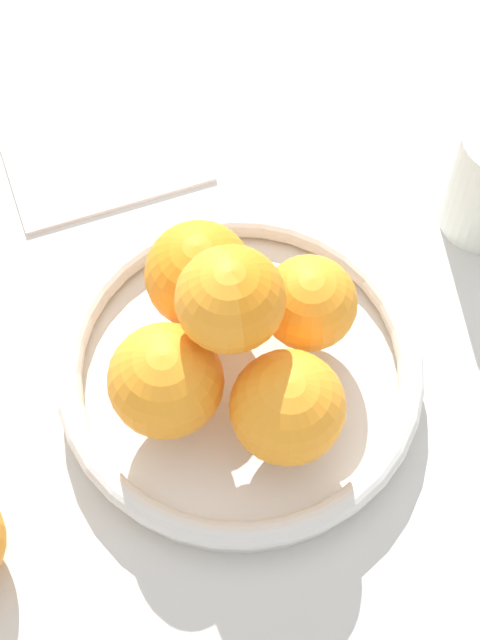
{
  "coord_description": "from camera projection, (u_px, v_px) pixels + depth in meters",
  "views": [
    {
      "loc": [
        0.08,
        0.32,
        0.73
      ],
      "look_at": [
        0.0,
        0.0,
        0.1
      ],
      "focal_mm": 60.0,
      "sensor_mm": 36.0,
      "label": 1
    }
  ],
  "objects": [
    {
      "name": "ground_plane",
      "position": [
        240.0,
        384.0,
        0.8
      ],
      "size": [
        4.0,
        4.0,
        0.0
      ],
      "primitive_type": "plane",
      "color": "beige"
    },
    {
      "name": "napkin_folded",
      "position": [
        95.0,
        130.0,
        0.91
      ],
      "size": [
        0.18,
        0.18,
        0.01
      ],
      "primitive_type": "cube",
      "rotation": [
        0.0,
        0.0,
        0.09
      ],
      "color": "beige",
      "rests_on": "ground_plane"
    },
    {
      "name": "orange_pile",
      "position": [
        233.0,
        332.0,
        0.72
      ],
      "size": [
        0.19,
        0.19,
        0.13
      ],
      "color": "orange",
      "rests_on": "fruit_bowl"
    },
    {
      "name": "fruit_bowl",
      "position": [
        240.0,
        374.0,
        0.79
      ],
      "size": [
        0.27,
        0.27,
        0.04
      ],
      "color": "silver",
      "rests_on": "ground_plane"
    }
  ]
}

